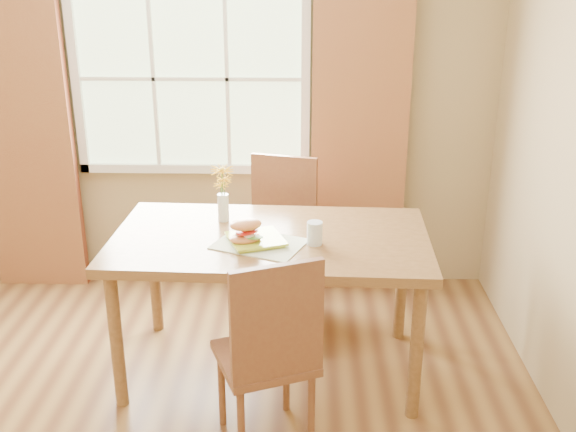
{
  "coord_description": "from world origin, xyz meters",
  "views": [
    {
      "loc": [
        0.78,
        -2.7,
        2.26
      ],
      "look_at": [
        0.69,
        0.64,
        0.98
      ],
      "focal_mm": 42.0,
      "sensor_mm": 36.0,
      "label": 1
    }
  ],
  "objects_px": {
    "dining_table": "(271,250)",
    "chair_far": "(280,230)",
    "flower_vase": "(223,188)",
    "water_glass": "(315,234)",
    "chair_near": "(270,348)",
    "croissant_sandwich": "(246,231)"
  },
  "relations": [
    {
      "from": "water_glass",
      "to": "flower_vase",
      "type": "bearing_deg",
      "value": 147.66
    },
    {
      "from": "chair_near",
      "to": "dining_table",
      "type": "bearing_deg",
      "value": 70.98
    },
    {
      "from": "dining_table",
      "to": "water_glass",
      "type": "relative_size",
      "value": 14.12
    },
    {
      "from": "dining_table",
      "to": "water_glass",
      "type": "bearing_deg",
      "value": -22.09
    },
    {
      "from": "chair_far",
      "to": "flower_vase",
      "type": "bearing_deg",
      "value": -107.07
    },
    {
      "from": "dining_table",
      "to": "chair_far",
      "type": "xyz_separation_m",
      "value": [
        0.02,
        0.71,
        -0.17
      ]
    },
    {
      "from": "chair_far",
      "to": "croissant_sandwich",
      "type": "bearing_deg",
      "value": -84.64
    },
    {
      "from": "croissant_sandwich",
      "to": "water_glass",
      "type": "relative_size",
      "value": 1.65
    },
    {
      "from": "chair_far",
      "to": "water_glass",
      "type": "bearing_deg",
      "value": -60.14
    },
    {
      "from": "chair_near",
      "to": "chair_far",
      "type": "height_order",
      "value": "chair_far"
    },
    {
      "from": "dining_table",
      "to": "chair_near",
      "type": "xyz_separation_m",
      "value": [
        0.03,
        -0.7,
        -0.19
      ]
    },
    {
      "from": "chair_near",
      "to": "water_glass",
      "type": "height_order",
      "value": "chair_near"
    },
    {
      "from": "water_glass",
      "to": "flower_vase",
      "type": "xyz_separation_m",
      "value": [
        -0.52,
        0.33,
        0.14
      ]
    },
    {
      "from": "dining_table",
      "to": "chair_near",
      "type": "distance_m",
      "value": 0.73
    },
    {
      "from": "chair_near",
      "to": "chair_far",
      "type": "bearing_deg",
      "value": 68.64
    },
    {
      "from": "chair_far",
      "to": "dining_table",
      "type": "bearing_deg",
      "value": -76.89
    },
    {
      "from": "croissant_sandwich",
      "to": "flower_vase",
      "type": "relative_size",
      "value": 0.63
    },
    {
      "from": "dining_table",
      "to": "chair_far",
      "type": "bearing_deg",
      "value": 90.19
    },
    {
      "from": "croissant_sandwich",
      "to": "chair_far",
      "type": "bearing_deg",
      "value": 58.83
    },
    {
      "from": "dining_table",
      "to": "chair_far",
      "type": "distance_m",
      "value": 0.73
    },
    {
      "from": "water_glass",
      "to": "flower_vase",
      "type": "distance_m",
      "value": 0.63
    },
    {
      "from": "flower_vase",
      "to": "water_glass",
      "type": "bearing_deg",
      "value": -32.34
    }
  ]
}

